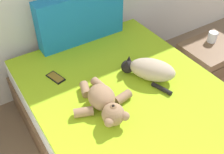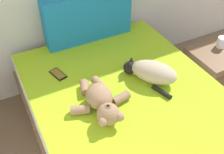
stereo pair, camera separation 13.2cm
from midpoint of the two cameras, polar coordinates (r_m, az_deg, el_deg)
bed at (r=2.02m, az=7.22°, el=-11.40°), size 1.34×2.03×0.53m
patterned_cushion at (r=2.34m, az=-3.46°, el=12.63°), size 0.77×0.14×0.43m
cat at (r=1.98m, az=10.27°, el=1.02°), size 0.36×0.43×0.15m
teddy_bear at (r=1.74m, az=-0.04°, el=-5.36°), size 0.42×0.48×0.16m
cell_phone at (r=2.06m, az=-9.63°, el=0.56°), size 0.11×0.16×0.01m
nightstand at (r=2.68m, az=22.17°, el=0.61°), size 0.49×0.43×0.50m
mug at (r=2.57m, az=23.71°, el=6.76°), size 0.12×0.08×0.09m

